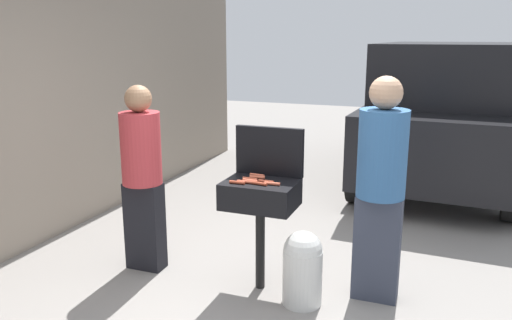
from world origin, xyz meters
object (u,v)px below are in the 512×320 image
object	(u,v)px
hot_dog_7	(257,175)
hot_dog_8	(245,182)
person_left	(142,172)
hot_dog_2	(257,177)
hot_dog_4	(250,181)
hot_dog_0	(272,184)
propane_tank	(303,267)
bbq_grill	(260,198)
parked_minivan	(445,113)
hot_dog_6	(237,182)
hot_dog_1	(259,184)
person_right	(381,183)
hot_dog_5	(250,179)

from	to	relation	value
hot_dog_7	hot_dog_8	bearing A→B (deg)	-95.14
person_left	hot_dog_7	bearing A→B (deg)	12.16
hot_dog_2	hot_dog_4	xyz separation A→B (m)	(-0.02, -0.12, 0.00)
hot_dog_0	propane_tank	distance (m)	0.71
hot_dog_8	hot_dog_2	bearing A→B (deg)	75.31
bbq_grill	parked_minivan	bearing A→B (deg)	71.90
hot_dog_6	propane_tank	xyz separation A→B (m)	(0.57, -0.01, -0.64)
hot_dog_2	bbq_grill	bearing A→B (deg)	-53.56
hot_dog_1	person_left	bearing A→B (deg)	175.61
hot_dog_4	parked_minivan	world-z (taller)	parked_minivan
hot_dog_1	person_left	distance (m)	1.17
hot_dog_8	bbq_grill	bearing A→B (deg)	43.86
hot_dog_2	hot_dog_4	size ratio (longest dim) A/B	1.00
hot_dog_0	propane_tank	world-z (taller)	hot_dog_0
hot_dog_7	parked_minivan	size ratio (longest dim) A/B	0.03
hot_dog_8	person_right	world-z (taller)	person_right
hot_dog_7	person_left	size ratio (longest dim) A/B	0.08
hot_dog_0	person_right	distance (m)	0.86
hot_dog_6	person_left	distance (m)	0.99
person_right	parked_minivan	world-z (taller)	parked_minivan
hot_dog_2	hot_dog_7	xyz separation A→B (m)	(-0.02, 0.06, 0.00)
hot_dog_5	propane_tank	bearing A→B (deg)	-15.48
hot_dog_0	hot_dog_2	xyz separation A→B (m)	(-0.18, 0.14, 0.00)
hot_dog_8	propane_tank	bearing A→B (deg)	-4.80
bbq_grill	hot_dog_2	xyz separation A→B (m)	(-0.05, 0.07, 0.16)
parked_minivan	propane_tank	bearing A→B (deg)	80.22
bbq_grill	parked_minivan	distance (m)	4.31
hot_dog_1	hot_dog_7	size ratio (longest dim) A/B	1.00
hot_dog_4	person_left	distance (m)	1.06
hot_dog_8	propane_tank	xyz separation A→B (m)	(0.51, -0.04, -0.64)
hot_dog_6	person_right	xyz separation A→B (m)	(1.10, 0.31, 0.03)
hot_dog_1	hot_dog_5	distance (m)	0.16
hot_dog_1	person_left	xyz separation A→B (m)	(-1.16, 0.09, -0.04)
bbq_grill	hot_dog_5	distance (m)	0.18
hot_dog_2	hot_dog_5	size ratio (longest dim) A/B	1.00
hot_dog_2	person_right	distance (m)	1.01
propane_tank	hot_dog_7	bearing A→B (deg)	151.26
bbq_grill	hot_dog_4	distance (m)	0.18
hot_dog_0	propane_tank	xyz separation A→B (m)	(0.29, -0.07, -0.64)
bbq_grill	person_left	xyz separation A→B (m)	(-1.13, -0.01, 0.12)
propane_tank	hot_dog_6	bearing A→B (deg)	179.48
hot_dog_2	hot_dog_4	distance (m)	0.12
hot_dog_5	hot_dog_7	size ratio (longest dim) A/B	1.00
hot_dog_8	propane_tank	distance (m)	0.82
bbq_grill	hot_dog_2	size ratio (longest dim) A/B	7.31
hot_dog_6	hot_dog_7	distance (m)	0.27
hot_dog_0	hot_dog_6	distance (m)	0.28
bbq_grill	hot_dog_0	bearing A→B (deg)	-27.28
propane_tank	parked_minivan	bearing A→B (deg)	77.69
bbq_grill	parked_minivan	size ratio (longest dim) A/B	0.21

